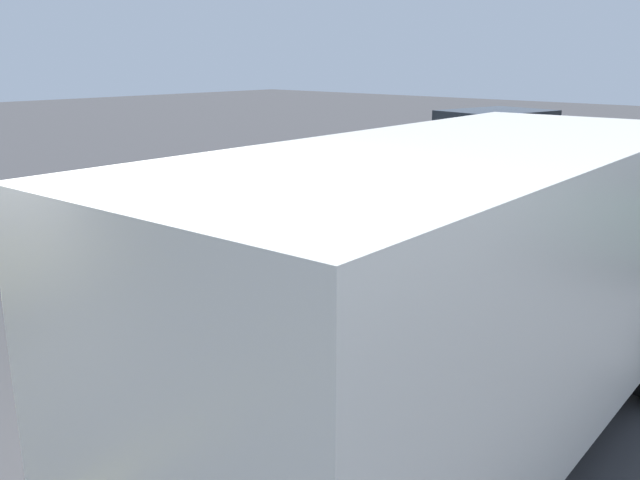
{
  "coord_description": "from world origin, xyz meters",
  "views": [
    {
      "loc": [
        -1.71,
        -3.66,
        2.75
      ],
      "look_at": [
        2.94,
        0.57,
        1.05
      ],
      "focal_mm": 38.15,
      "sensor_mm": 36.0,
      "label": 1
    }
  ],
  "objects": [
    {
      "name": "white_van",
      "position": [
        2.14,
        -1.38,
        1.27
      ],
      "size": [
        5.3,
        2.49,
        2.2
      ],
      "color": "silver",
      "rests_on": "ground_plane"
    },
    {
      "name": "lane_marking_centre",
      "position": [
        3.0,
        0.0,
        0.01
      ],
      "size": [
        28.0,
        0.16,
        0.01
      ],
      "primitive_type": "cube",
      "color": "#E0D14C"
    },
    {
      "name": "car_white_behind_van",
      "position": [
        10.67,
        3.01,
        0.85
      ],
      "size": [
        4.57,
        2.62,
        1.71
      ],
      "color": "white",
      "rests_on": "ground_plane"
    }
  ]
}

